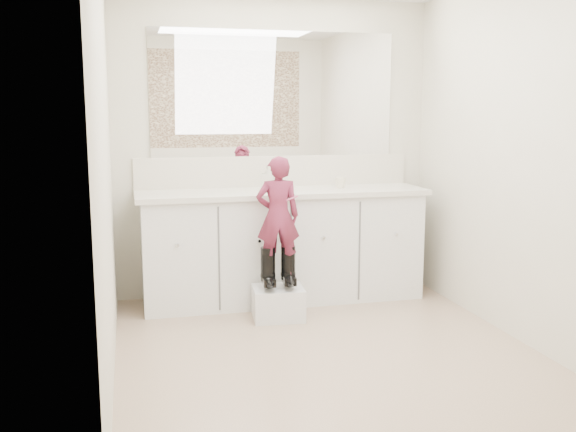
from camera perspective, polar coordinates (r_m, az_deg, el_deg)
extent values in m
plane|color=#937760|center=(4.12, 3.61, -12.10)|extent=(3.00, 3.00, 0.00)
plane|color=beige|center=(5.30, -1.20, 6.02)|extent=(2.60, 0.00, 2.60)
plane|color=beige|center=(2.47, 14.49, 1.94)|extent=(2.60, 0.00, 2.60)
plane|color=beige|center=(3.67, -15.97, 4.20)|extent=(0.00, 3.00, 3.00)
plane|color=beige|center=(4.43, 20.09, 4.81)|extent=(0.00, 3.00, 3.00)
cube|color=silver|center=(5.13, -0.49, -2.82)|extent=(2.20, 0.55, 0.85)
cube|color=beige|center=(5.05, -0.45, 2.09)|extent=(2.28, 0.58, 0.04)
cube|color=beige|center=(5.30, -1.16, 4.01)|extent=(2.28, 0.03, 0.25)
cube|color=white|center=(5.28, -1.19, 10.79)|extent=(2.00, 0.02, 1.00)
cube|color=#472819|center=(2.47, 14.81, 12.39)|extent=(2.00, 0.01, 1.20)
cylinder|color=silver|center=(5.20, -0.88, 3.08)|extent=(0.08, 0.08, 0.10)
imported|color=beige|center=(5.21, 4.69, 2.99)|extent=(0.12, 0.12, 0.09)
imported|color=beige|center=(5.00, -1.84, 3.39)|extent=(0.11, 0.12, 0.20)
cube|color=silver|center=(4.73, -0.88, -7.74)|extent=(0.39, 0.34, 0.23)
imported|color=#AE3560|center=(4.58, -0.90, 0.00)|extent=(0.33, 0.23, 0.86)
cylinder|color=#D55381|center=(4.55, 0.05, 1.47)|extent=(0.14, 0.02, 0.06)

